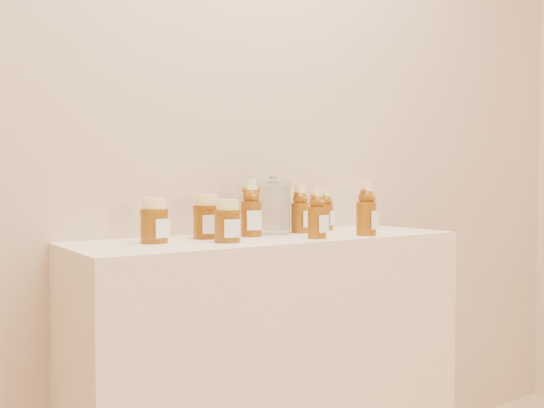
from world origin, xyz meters
TOP-DOWN VIEW (x-y plane):
  - wall_back at (0.00, 1.75)m, footprint 3.50×0.02m
  - display_table at (0.00, 1.55)m, footprint 1.20×0.40m
  - bear_bottle_back_left at (-0.05, 1.60)m, footprint 0.08×0.08m
  - bear_bottle_back_mid at (0.15, 1.61)m, footprint 0.08×0.08m
  - bear_bottle_back_right at (0.30, 1.66)m, footprint 0.07×0.07m
  - bear_bottle_front_left at (0.08, 1.44)m, footprint 0.07×0.07m
  - bear_bottle_front_right at (0.26, 1.42)m, footprint 0.08×0.08m
  - honey_jar_left at (-0.37, 1.58)m, footprint 0.09×0.09m
  - honey_jar_back at (-0.19, 1.61)m, footprint 0.09×0.09m
  - honey_jar_front at (-0.20, 1.49)m, footprint 0.09×0.09m
  - glass_canister at (0.05, 1.62)m, footprint 0.12×0.12m

SIDE VIEW (x-z plane):
  - display_table at x=0.00m, z-range 0.00..0.90m
  - honey_jar_front at x=-0.20m, z-range 0.90..1.02m
  - honey_jar_left at x=-0.37m, z-range 0.90..1.02m
  - honey_jar_back at x=-0.19m, z-range 0.90..1.03m
  - bear_bottle_back_right at x=0.30m, z-range 0.90..1.06m
  - bear_bottle_front_left at x=0.08m, z-range 0.90..1.07m
  - glass_canister at x=0.05m, z-range 0.90..1.08m
  - bear_bottle_back_mid at x=0.15m, z-range 0.90..1.08m
  - bear_bottle_front_right at x=0.26m, z-range 0.90..1.09m
  - bear_bottle_back_left at x=-0.05m, z-range 0.90..1.10m
  - wall_back at x=0.00m, z-range 0.00..2.70m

